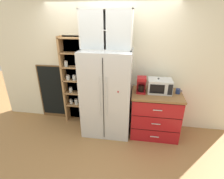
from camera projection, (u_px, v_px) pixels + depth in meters
ground_plane at (107, 129)px, 3.76m from camera, size 10.81×10.81×0.00m
wall_back_cream at (110, 67)px, 3.62m from camera, size 5.10×0.10×2.55m
refrigerator at (107, 93)px, 3.42m from camera, size 0.94×0.73×1.70m
pantry_shelf_column at (75, 81)px, 3.76m from camera, size 0.54×0.25×1.90m
counter_cabinet at (155, 114)px, 3.47m from camera, size 0.94×0.68×0.91m
microwave at (160, 86)px, 3.28m from camera, size 0.44×0.33×0.26m
coffee_maker at (141, 84)px, 3.28m from camera, size 0.17×0.20×0.31m
mug_navy at (178, 91)px, 3.26m from camera, size 0.12×0.08×0.09m
mug_red at (158, 92)px, 3.21m from camera, size 0.11×0.07×0.09m
bottle_clear at (158, 86)px, 3.26m from camera, size 0.07×0.07×0.29m
bottle_green at (157, 86)px, 3.32m from camera, size 0.06×0.06×0.27m
upper_cabinet at (107, 30)px, 3.00m from camera, size 0.90×0.32×0.67m
chalkboard_menu at (52, 92)px, 4.00m from camera, size 0.60×0.04×1.27m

